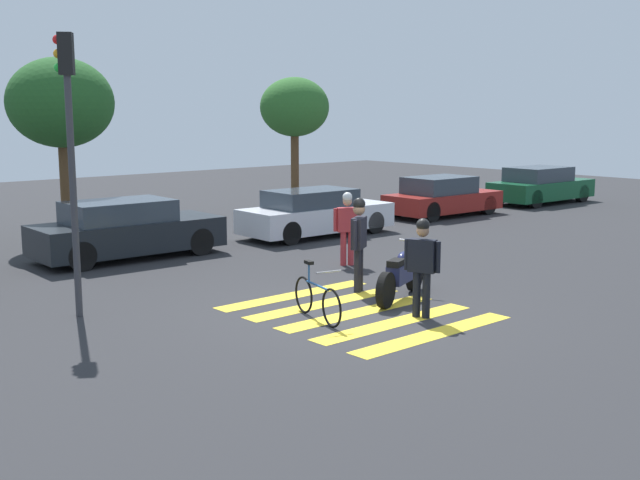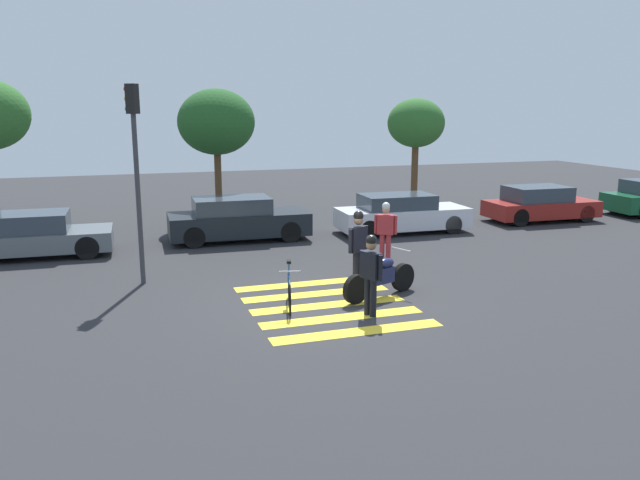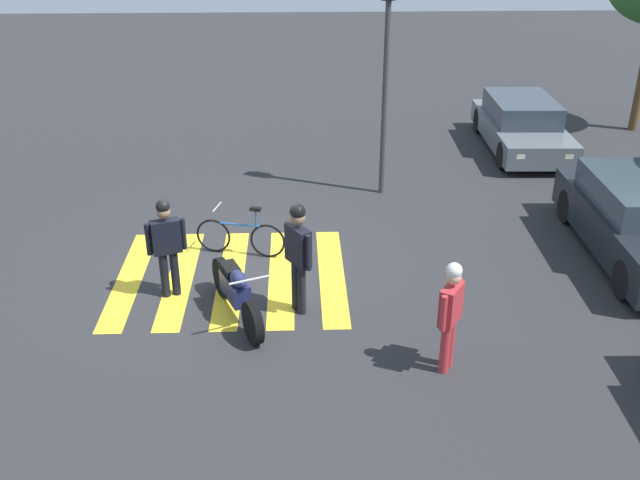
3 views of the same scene
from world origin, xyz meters
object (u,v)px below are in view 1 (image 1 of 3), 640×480
officer_on_foot (359,237)px  car_white_van (315,213)px  car_black_suv (126,230)px  traffic_light_pole (69,132)px  leaning_bicycle (317,299)px  pedestrian_bystander (347,224)px  officer_by_motorcycle (422,261)px  car_green_compact (541,186)px  police_motorcycle (401,275)px  car_maroon_wagon (442,197)px

officer_on_foot → car_white_van: 7.07m
car_black_suv → traffic_light_pole: size_ratio=0.94×
car_white_van → officer_on_foot: bearing=-124.0°
leaning_bicycle → pedestrian_bystander: 4.93m
pedestrian_bystander → car_black_suv: (-3.45, 4.23, -0.29)m
officer_on_foot → leaning_bicycle: bearing=-152.4°
car_white_van → officer_by_motorcycle: bearing=-119.4°
traffic_light_pole → leaning_bicycle: bearing=-44.9°
leaning_bicycle → pedestrian_bystander: size_ratio=0.98×
leaning_bicycle → officer_by_motorcycle: officer_by_motorcycle is taller
car_green_compact → traffic_light_pole: bearing=-168.8°
leaning_bicycle → traffic_light_pole: size_ratio=0.35×
officer_by_motorcycle → pedestrian_bystander: officer_by_motorcycle is taller
traffic_light_pole → officer_on_foot: bearing=-20.8°
police_motorcycle → car_black_suv: 7.59m
police_motorcycle → car_maroon_wagon: car_maroon_wagon is taller
car_black_suv → car_green_compact: bearing=-1.0°
officer_on_foot → traffic_light_pole: bearing=159.2°
car_green_compact → car_maroon_wagon: bearing=178.4°
pedestrian_bystander → officer_by_motorcycle: bearing=-117.7°
car_maroon_wagon → traffic_light_pole: bearing=-164.1°
police_motorcycle → pedestrian_bystander: size_ratio=1.23×
car_maroon_wagon → car_green_compact: (5.70, -0.16, 0.03)m
police_motorcycle → car_white_van: (3.79, 6.85, 0.18)m
police_motorcycle → officer_on_foot: (-0.16, 1.00, 0.65)m
officer_on_foot → pedestrian_bystander: size_ratio=1.10×
leaning_bicycle → car_maroon_wagon: bearing=31.1°
car_maroon_wagon → pedestrian_bystander: bearing=-153.8°
police_motorcycle → car_white_van: 7.83m
officer_by_motorcycle → pedestrian_bystander: size_ratio=1.02×
pedestrian_bystander → car_white_van: bearing=58.7°
officer_on_foot → car_black_suv: officer_on_foot is taller
car_black_suv → car_green_compact: (17.49, -0.29, -0.01)m
officer_on_foot → car_maroon_wagon: officer_on_foot is taller
car_maroon_wagon → car_green_compact: 5.70m
pedestrian_bystander → car_black_suv: bearing=129.2°
pedestrian_bystander → car_maroon_wagon: 9.30m
officer_by_motorcycle → traffic_light_pole: traffic_light_pole is taller
car_black_suv → traffic_light_pole: bearing=-126.5°
officer_on_foot → pedestrian_bystander: bearing=51.5°
officer_by_motorcycle → officer_on_foot: bearing=75.3°
officer_on_foot → police_motorcycle: bearing=-81.1°
leaning_bicycle → car_maroon_wagon: size_ratio=0.39×
police_motorcycle → car_white_van: bearing=61.1°
pedestrian_bystander → car_black_suv: 5.47m
officer_by_motorcycle → pedestrian_bystander: 4.82m
officer_on_foot → traffic_light_pole: size_ratio=0.39×
leaning_bicycle → car_black_suv: (0.26, 7.40, 0.32)m
officer_on_foot → car_black_suv: (-1.78, 6.33, -0.42)m
pedestrian_bystander → leaning_bicycle: bearing=-139.5°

